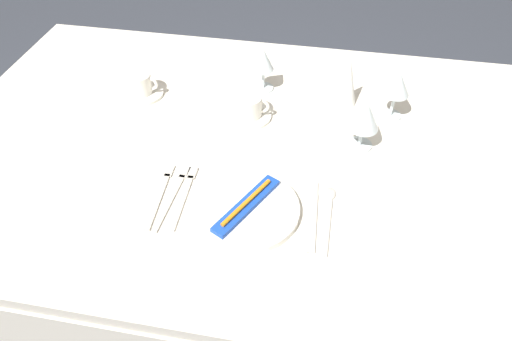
# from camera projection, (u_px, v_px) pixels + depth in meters

# --- Properties ---
(ground_plane) EXTENTS (6.00, 6.00, 0.00)m
(ground_plane) POSITION_uv_depth(u_px,v_px,m) (263.00, 291.00, 1.74)
(ground_plane) COLOR #383D47
(dining_table) EXTENTS (1.80, 1.11, 0.74)m
(dining_table) POSITION_uv_depth(u_px,v_px,m) (266.00, 167.00, 1.29)
(dining_table) COLOR silver
(dining_table) RESTS_ON ground
(dinner_plate) EXTENTS (0.25, 0.25, 0.02)m
(dinner_plate) POSITION_uv_depth(u_px,v_px,m) (247.00, 209.00, 1.05)
(dinner_plate) COLOR white
(dinner_plate) RESTS_ON dining_table
(toothbrush_package) EXTENTS (0.13, 0.20, 0.02)m
(toothbrush_package) POSITION_uv_depth(u_px,v_px,m) (247.00, 205.00, 1.04)
(toothbrush_package) COLOR blue
(toothbrush_package) RESTS_ON dinner_plate
(fork_outer) EXTENTS (0.02, 0.21, 0.00)m
(fork_outer) POSITION_uv_depth(u_px,v_px,m) (185.00, 194.00, 1.10)
(fork_outer) COLOR beige
(fork_outer) RESTS_ON dining_table
(fork_inner) EXTENTS (0.03, 0.22, 0.00)m
(fork_inner) POSITION_uv_depth(u_px,v_px,m) (173.00, 194.00, 1.10)
(fork_inner) COLOR beige
(fork_inner) RESTS_ON dining_table
(fork_salad) EXTENTS (0.03, 0.21, 0.00)m
(fork_salad) POSITION_uv_depth(u_px,v_px,m) (161.00, 193.00, 1.10)
(fork_salad) COLOR beige
(fork_salad) RESTS_ON dining_table
(dinner_knife) EXTENTS (0.03, 0.21, 0.00)m
(dinner_knife) POSITION_uv_depth(u_px,v_px,m) (313.00, 217.00, 1.05)
(dinner_knife) COLOR beige
(dinner_knife) RESTS_ON dining_table
(spoon_soup) EXTENTS (0.03, 0.21, 0.01)m
(spoon_soup) POSITION_uv_depth(u_px,v_px,m) (328.00, 211.00, 1.06)
(spoon_soup) COLOR beige
(spoon_soup) RESTS_ON dining_table
(saucer_left) EXTENTS (0.14, 0.14, 0.01)m
(saucer_left) POSITION_uv_depth(u_px,v_px,m) (141.00, 93.00, 1.40)
(saucer_left) COLOR white
(saucer_left) RESTS_ON dining_table
(coffee_cup_left) EXTENTS (0.10, 0.08, 0.06)m
(coffee_cup_left) POSITION_uv_depth(u_px,v_px,m) (140.00, 83.00, 1.37)
(coffee_cup_left) COLOR white
(coffee_cup_left) RESTS_ON saucer_left
(saucer_right) EXTENTS (0.14, 0.14, 0.01)m
(saucer_right) POSITION_uv_depth(u_px,v_px,m) (247.00, 115.00, 1.32)
(saucer_right) COLOR white
(saucer_right) RESTS_ON dining_table
(coffee_cup_right) EXTENTS (0.11, 0.09, 0.06)m
(coffee_cup_right) POSITION_uv_depth(u_px,v_px,m) (247.00, 105.00, 1.29)
(coffee_cup_right) COLOR white
(coffee_cup_right) RESTS_ON saucer_right
(wine_glass_centre) EXTENTS (0.07, 0.07, 0.15)m
(wine_glass_centre) POSITION_uv_depth(u_px,v_px,m) (397.00, 86.00, 1.25)
(wine_glass_centre) COLOR silver
(wine_glass_centre) RESTS_ON dining_table
(wine_glass_left) EXTENTS (0.08, 0.08, 0.14)m
(wine_glass_left) POSITION_uv_depth(u_px,v_px,m) (365.00, 117.00, 1.16)
(wine_glass_left) COLOR silver
(wine_glass_left) RESTS_ON dining_table
(wine_glass_right) EXTENTS (0.06, 0.06, 0.14)m
(wine_glass_right) POSITION_uv_depth(u_px,v_px,m) (263.00, 62.00, 1.36)
(wine_glass_right) COLOR silver
(wine_glass_right) RESTS_ON dining_table
(napkin_folded) EXTENTS (0.07, 0.07, 0.15)m
(napkin_folded) POSITION_uv_depth(u_px,v_px,m) (347.00, 82.00, 1.31)
(napkin_folded) COLOR white
(napkin_folded) RESTS_ON dining_table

